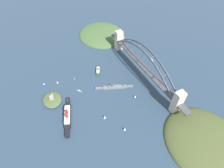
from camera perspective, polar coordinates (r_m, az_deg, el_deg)
ground_plane at (r=450.17m, az=9.11°, el=2.79°), size 1400.00×1400.00×0.00m
harbor_arch_bridge at (r=430.29m, az=9.57°, el=5.58°), size 292.50×18.15×73.57m
headland_west_shore at (r=382.06m, az=26.96°, el=-15.85°), size 154.01×138.67×31.21m
headland_east_shore at (r=580.26m, az=-2.95°, el=14.78°), size 145.62×132.76×21.31m
ocean_liner at (r=374.84m, az=-13.42°, el=-9.40°), size 86.77×36.90×19.14m
naval_cruiser at (r=414.10m, az=0.59°, el=-0.92°), size 36.00×79.16×16.15m
harbor_ferry_steamer at (r=453.13m, az=-4.28°, el=4.15°), size 34.81×21.75×8.08m
fort_island_mid_harbor at (r=409.14m, az=-17.85°, el=-4.55°), size 45.48×37.76×15.81m
seaplane_taxiing_near_bridge at (r=491.71m, az=12.13°, el=7.11°), size 10.75×7.23×4.95m
small_boat_0 at (r=449.13m, az=-20.12°, el=-0.15°), size 7.11×11.95×2.04m
small_boat_1 at (r=440.67m, az=-16.37°, el=0.54°), size 7.66×4.42×7.43m
small_boat_2 at (r=365.44m, az=-2.29°, el=-10.08°), size 4.77×8.48×8.38m
small_boat_3 at (r=415.56m, az=-9.98°, el=-2.04°), size 10.02×8.80×2.29m
small_boat_4 at (r=441.26m, az=-11.42°, el=1.38°), size 9.34×4.35×2.48m
small_boat_5 at (r=398.54m, az=7.07°, el=-3.79°), size 5.36×7.65×7.65m
small_boat_6 at (r=352.84m, az=3.89°, el=-13.55°), size 4.88×8.14×8.49m
channel_marker_buoy at (r=460.49m, az=3.36°, el=4.84°), size 2.20×2.20×2.75m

